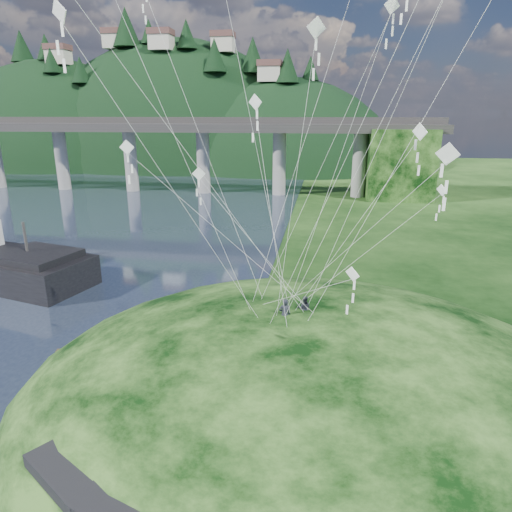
# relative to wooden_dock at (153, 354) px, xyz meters

# --- Properties ---
(ground) EXTENTS (320.00, 320.00, 0.00)m
(ground) POSITION_rel_wooden_dock_xyz_m (2.70, -4.32, -0.40)
(ground) COLOR black
(ground) RESTS_ON ground
(grass_hill) EXTENTS (36.00, 32.00, 13.00)m
(grass_hill) POSITION_rel_wooden_dock_xyz_m (10.70, -2.32, -1.90)
(grass_hill) COLOR black
(grass_hill) RESTS_ON ground
(bridge) EXTENTS (160.00, 11.00, 15.00)m
(bridge) POSITION_rel_wooden_dock_xyz_m (-23.75, 65.75, 9.30)
(bridge) COLOR #2D2B2B
(bridge) RESTS_ON ground
(far_ridge) EXTENTS (153.00, 70.00, 94.50)m
(far_ridge) POSITION_rel_wooden_dock_xyz_m (-40.88, 117.85, -7.84)
(far_ridge) COLOR black
(far_ridge) RESTS_ON ground
(wooden_dock) EXTENTS (12.91, 5.10, 0.92)m
(wooden_dock) POSITION_rel_wooden_dock_xyz_m (0.00, 0.00, 0.00)
(wooden_dock) COLOR #332715
(wooden_dock) RESTS_ON ground
(kite_flyers) EXTENTS (1.78, 1.55, 1.85)m
(kite_flyers) POSITION_rel_wooden_dock_xyz_m (9.48, -1.93, 5.40)
(kite_flyers) COLOR #252832
(kite_flyers) RESTS_ON ground
(kite_swarm) EXTENTS (19.41, 13.80, 19.29)m
(kite_swarm) POSITION_rel_wooden_dock_xyz_m (9.81, -3.91, 18.37)
(kite_swarm) COLOR white
(kite_swarm) RESTS_ON ground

